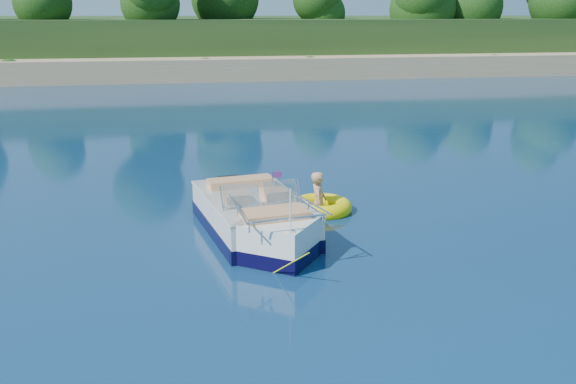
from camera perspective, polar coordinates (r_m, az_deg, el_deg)
The scene contains 5 objects.
ground at distance 10.49m, azimuth 4.60°, elevation -9.91°, with size 160.00×160.00×0.00m, color #092044.
shoreline at distance 73.01m, azimuth -8.85°, elevation 12.73°, with size 170.00×59.00×6.00m.
motorboat at distance 13.33m, azimuth -2.72°, elevation -2.60°, with size 2.42×5.26×1.76m.
tow_tube at distance 15.10m, azimuth 2.95°, elevation -1.35°, with size 1.95×1.95×0.39m.
boy at distance 15.19m, azimuth 2.72°, elevation -1.65°, with size 0.57×0.38×1.58m, color tan.
Camera 1 is at (-2.56, -9.11, 4.52)m, focal length 40.00 mm.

